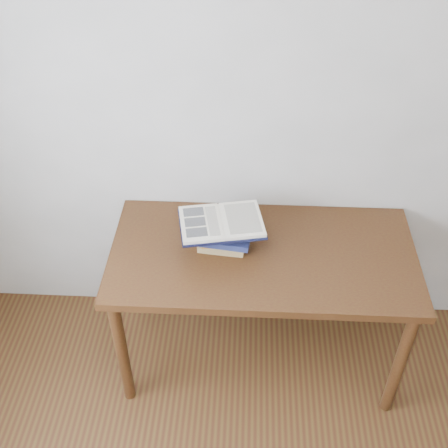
{
  "coord_description": "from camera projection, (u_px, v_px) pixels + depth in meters",
  "views": [
    {
      "loc": [
        -0.21,
        -0.56,
        2.62
      ],
      "look_at": [
        -0.3,
        1.37,
        0.96
      ],
      "focal_mm": 45.0,
      "sensor_mm": 36.0,
      "label": 1
    }
  ],
  "objects": [
    {
      "name": "room_shell",
      "position": [
        304.0,
        428.0,
        1.07
      ],
      "size": [
        3.54,
        3.54,
        2.62
      ],
      "color": "silver",
      "rests_on": "ground"
    },
    {
      "name": "desk",
      "position": [
        262.0,
        267.0,
        2.73
      ],
      "size": [
        1.46,
        0.73,
        0.78
      ],
      "color": "#432C10",
      "rests_on": "ground"
    },
    {
      "name": "open_book",
      "position": [
        222.0,
        222.0,
        2.62
      ],
      "size": [
        0.43,
        0.34,
        0.03
      ],
      "rotation": [
        0.0,
        0.0,
        0.19
      ],
      "color": "black",
      "rests_on": "book_stack"
    },
    {
      "name": "book_stack",
      "position": [
        222.0,
        236.0,
        2.66
      ],
      "size": [
        0.28,
        0.21,
        0.12
      ],
      "color": "tan",
      "rests_on": "desk"
    }
  ]
}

